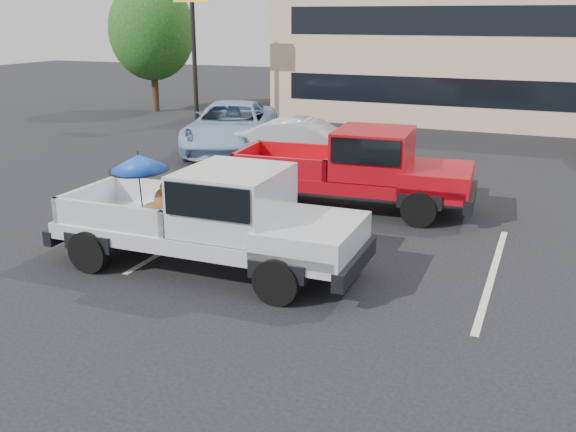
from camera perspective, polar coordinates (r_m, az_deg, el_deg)
name	(u,v)px	position (r m, az deg, el deg)	size (l,w,h in m)	color
ground	(293,290)	(10.73, 0.41, -6.62)	(90.00, 90.00, 0.00)	black
stripe_left	(197,232)	(13.66, -8.11, -1.43)	(0.12, 5.00, 0.01)	silver
stripe_right	(492,274)	(11.92, 17.71, -4.94)	(0.12, 5.00, 0.01)	silver
motel_building	(521,45)	(30.14, 19.97, 14.13)	(20.40, 8.40, 6.30)	tan
motel_sign	(192,9)	(26.84, -8.51, 17.77)	(1.60, 0.22, 6.00)	black
tree_left	(152,31)	(31.52, -12.03, 15.82)	(3.96, 3.96, 6.02)	#332114
silver_pickup	(222,214)	(11.25, -5.92, 0.16)	(5.71, 2.17, 2.06)	black
red_pickup	(366,166)	(15.02, 6.91, 4.44)	(5.89, 2.46, 1.90)	black
silver_sedan	(307,143)	(19.56, 1.71, 6.54)	(1.48, 4.25, 1.40)	silver
blue_suv	(232,127)	(21.81, -5.04, 7.89)	(2.68, 5.81, 1.62)	#8BACD0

